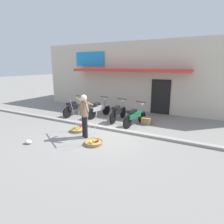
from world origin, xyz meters
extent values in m
plane|color=gray|center=(0.00, 0.00, 0.00)|extent=(90.00, 90.00, 0.00)
cube|color=gray|center=(0.00, 0.70, 0.05)|extent=(20.00, 0.24, 0.10)
cylinder|color=black|center=(-0.31, -0.60, 0.43)|extent=(0.15, 0.15, 0.86)
cylinder|color=black|center=(-0.46, -0.50, 0.43)|extent=(0.15, 0.15, 0.86)
cube|color=#84664C|center=(-0.39, -0.55, 1.13)|extent=(0.39, 0.35, 0.54)
sphere|color=#E0B78E|center=(-0.39, -0.55, 1.53)|extent=(0.21, 0.21, 0.21)
sphere|color=silver|center=(-0.39, -0.55, 1.58)|extent=(0.22, 0.22, 0.22)
cylinder|color=#84664C|center=(-0.18, -0.68, 1.30)|extent=(0.33, 0.25, 0.43)
cylinder|color=#84664C|center=(-0.59, -0.42, 1.30)|extent=(0.33, 0.25, 0.43)
cylinder|color=tan|center=(-0.39, -0.55, 1.45)|extent=(1.43, 0.91, 0.04)
cylinder|color=#B2894C|center=(0.31, -0.98, 0.04)|extent=(0.63, 0.63, 0.09)
torus|color=olive|center=(0.31, -0.98, 0.10)|extent=(0.68, 0.68, 0.05)
sphere|color=yellow|center=(0.27, -1.14, 0.14)|extent=(0.09, 0.09, 0.09)
sphere|color=yellow|center=(0.26, -1.10, 0.14)|extent=(0.10, 0.10, 0.10)
sphere|color=red|center=(0.44, -0.91, 0.14)|extent=(0.09, 0.09, 0.09)
sphere|color=red|center=(0.39, -0.99, 0.14)|extent=(0.10, 0.10, 0.10)
sphere|color=gold|center=(0.40, -1.12, 0.20)|extent=(0.10, 0.10, 0.10)
sphere|color=gold|center=(0.40, -0.99, 0.18)|extent=(0.08, 0.08, 0.08)
cylinder|color=silver|center=(0.31, -0.84, 0.77)|extent=(0.01, 0.30, 1.36)
cylinder|color=silver|center=(0.19, -1.06, 0.77)|extent=(0.26, 0.16, 1.36)
cylinder|color=silver|center=(0.44, -1.06, 0.77)|extent=(0.26, 0.16, 1.36)
cylinder|color=#B2894C|center=(-1.09, -0.11, 0.04)|extent=(0.63, 0.63, 0.09)
torus|color=olive|center=(-1.09, -0.11, 0.10)|extent=(0.68, 0.68, 0.05)
sphere|color=gold|center=(-1.09, -0.11, 0.14)|extent=(0.09, 0.09, 0.09)
sphere|color=#659D3C|center=(-1.08, -0.11, 0.14)|extent=(0.09, 0.09, 0.09)
sphere|color=#6BA53F|center=(-1.24, -0.25, 0.13)|extent=(0.08, 0.08, 0.08)
sphere|color=yellow|center=(-1.01, -0.24, 0.13)|extent=(0.09, 0.09, 0.09)
sphere|color=red|center=(-1.00, -0.03, 0.20)|extent=(0.10, 0.10, 0.10)
sphere|color=#70AE42|center=(-1.21, -0.15, 0.14)|extent=(0.10, 0.10, 0.10)
cylinder|color=silver|center=(-1.09, 0.03, 0.77)|extent=(0.01, 0.30, 1.36)
cylinder|color=silver|center=(-1.22, -0.19, 0.77)|extent=(0.26, 0.16, 1.36)
cylinder|color=silver|center=(-0.96, -0.19, 0.77)|extent=(0.26, 0.16, 1.36)
cylinder|color=black|center=(-2.86, 2.56, 0.29)|extent=(0.12, 0.58, 0.58)
cylinder|color=black|center=(-2.94, 1.32, 0.29)|extent=(0.12, 0.58, 0.58)
cube|color=black|center=(-2.86, 2.56, 0.55)|extent=(0.16, 0.29, 0.06)
cube|color=black|center=(-2.90, 1.84, 0.51)|extent=(0.26, 0.91, 0.24)
cube|color=black|center=(-2.92, 1.66, 0.75)|extent=(0.26, 0.57, 0.12)
cylinder|color=slate|center=(-2.86, 2.46, 0.68)|extent=(0.08, 0.30, 0.76)
cylinder|color=black|center=(-2.87, 2.38, 1.07)|extent=(0.54, 0.07, 0.04)
sphere|color=silver|center=(-2.86, 2.54, 0.93)|extent=(0.11, 0.11, 0.11)
cylinder|color=black|center=(-1.43, 2.94, 0.29)|extent=(0.17, 0.59, 0.58)
cylinder|color=black|center=(-1.63, 1.71, 0.29)|extent=(0.17, 0.59, 0.58)
cube|color=silver|center=(-1.43, 2.94, 0.55)|extent=(0.18, 0.30, 0.06)
cube|color=silver|center=(-1.55, 2.23, 0.51)|extent=(0.34, 0.92, 0.24)
cube|color=black|center=(-1.58, 2.05, 0.75)|extent=(0.31, 0.59, 0.12)
cylinder|color=slate|center=(-1.45, 2.84, 0.68)|extent=(0.11, 0.30, 0.76)
cylinder|color=black|center=(-1.46, 2.76, 1.07)|extent=(0.54, 0.12, 0.04)
sphere|color=silver|center=(-1.44, 2.92, 0.93)|extent=(0.11, 0.11, 0.11)
cylinder|color=black|center=(-0.30, 2.79, 0.29)|extent=(0.10, 0.58, 0.58)
cylinder|color=black|center=(-0.26, 1.55, 0.29)|extent=(0.10, 0.58, 0.58)
cube|color=black|center=(-0.30, 2.79, 0.55)|extent=(0.15, 0.28, 0.06)
cube|color=black|center=(-0.28, 2.07, 0.51)|extent=(0.23, 0.91, 0.24)
cube|color=black|center=(-0.27, 1.89, 0.75)|extent=(0.24, 0.57, 0.12)
cylinder|color=slate|center=(-0.30, 2.69, 0.68)|extent=(0.07, 0.30, 0.76)
cylinder|color=black|center=(-0.30, 2.61, 1.07)|extent=(0.54, 0.06, 0.04)
sphere|color=silver|center=(-0.30, 2.77, 0.93)|extent=(0.11, 0.11, 0.11)
cylinder|color=black|center=(0.90, 2.44, 0.29)|extent=(0.19, 0.58, 0.58)
cylinder|color=black|center=(0.65, 1.23, 0.29)|extent=(0.19, 0.58, 0.58)
cube|color=#19663D|center=(0.90, 2.44, 0.55)|extent=(0.19, 0.30, 0.06)
cube|color=#19663D|center=(0.76, 1.73, 0.51)|extent=(0.38, 0.92, 0.24)
cube|color=black|center=(0.72, 1.56, 0.75)|extent=(0.33, 0.59, 0.12)
cylinder|color=slate|center=(0.88, 2.34, 0.68)|extent=(0.12, 0.30, 0.76)
cylinder|color=black|center=(0.87, 2.26, 1.07)|extent=(0.54, 0.14, 0.04)
sphere|color=silver|center=(0.90, 2.42, 0.93)|extent=(0.11, 0.11, 0.11)
cube|color=beige|center=(-0.73, 7.17, 2.10)|extent=(13.00, 5.00, 4.20)
cube|color=red|center=(-0.73, 4.17, 2.50)|extent=(7.15, 1.00, 0.16)
cube|color=#1E84D1|center=(-3.66, 4.62, 3.20)|extent=(2.20, 0.08, 0.90)
cube|color=black|center=(1.22, 4.65, 1.00)|extent=(1.10, 0.06, 2.00)
ellipsoid|color=silver|center=(-1.81, -2.07, 0.07)|extent=(0.28, 0.22, 0.14)
cube|color=olive|center=(1.19, 2.29, 0.16)|extent=(0.44, 0.36, 0.32)
camera|label=1|loc=(3.94, -6.30, 2.76)|focal=30.54mm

